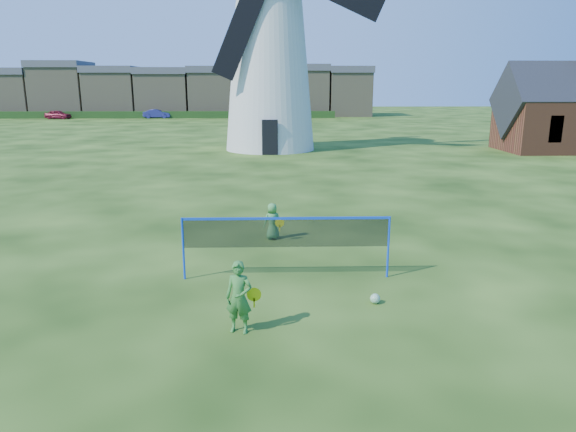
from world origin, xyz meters
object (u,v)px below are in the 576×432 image
(play_ball, at_px, (375,299))
(car_left, at_px, (58,115))
(badminton_net, at_px, (286,234))
(player_girl, at_px, (239,297))
(windmill, at_px, (269,53))
(car_right, at_px, (157,114))
(player_boy, at_px, (272,221))

(play_ball, relative_size, car_left, 0.06)
(badminton_net, xyz_separation_m, car_left, (-31.00, 64.26, -0.51))
(player_girl, xyz_separation_m, car_left, (-30.02, 67.13, -0.09))
(badminton_net, relative_size, player_girl, 3.55)
(windmill, bearing_deg, badminton_net, -88.90)
(player_girl, bearing_deg, car_right, 117.12)
(car_left, distance_m, car_right, 13.81)
(badminton_net, distance_m, play_ball, 2.69)
(player_boy, bearing_deg, player_girl, 64.92)
(car_right, bearing_deg, car_left, 91.89)
(player_boy, bearing_deg, badminton_net, 76.47)
(car_left, bearing_deg, play_ball, -142.45)
(player_boy, relative_size, car_left, 0.31)
(windmill, relative_size, player_boy, 17.94)
(play_ball, bearing_deg, player_boy, 114.16)
(play_ball, distance_m, car_left, 73.62)
(player_girl, xyz_separation_m, play_ball, (2.87, 1.27, -0.60))
(badminton_net, height_order, car_left, badminton_net)
(player_girl, height_order, car_left, player_girl)
(badminton_net, bearing_deg, play_ball, -40.26)
(player_boy, bearing_deg, car_left, -82.59)
(play_ball, bearing_deg, car_right, 105.88)
(car_left, relative_size, car_right, 0.94)
(player_girl, bearing_deg, play_ball, 37.61)
(windmill, bearing_deg, play_ball, -85.15)
(player_girl, bearing_deg, car_left, 127.86)
(badminton_net, distance_m, player_girl, 3.06)
(windmill, height_order, car_left, windmill)
(windmill, bearing_deg, car_right, 113.26)
(player_girl, relative_size, car_left, 0.39)
(windmill, relative_size, player_girl, 14.25)
(player_boy, relative_size, play_ball, 5.13)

